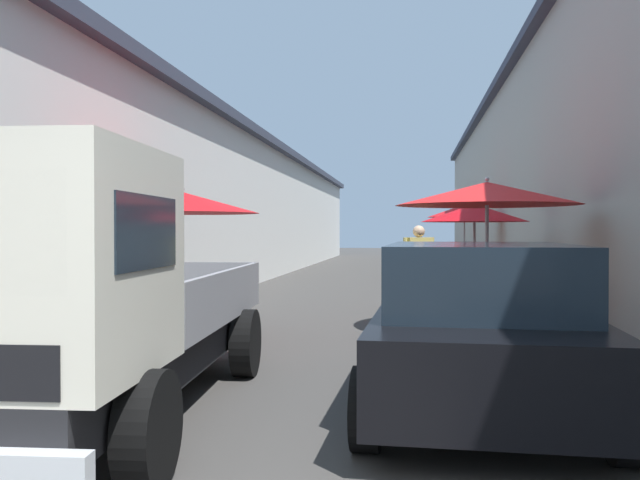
% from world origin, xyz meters
% --- Properties ---
extents(ground, '(90.00, 90.00, 0.00)m').
position_xyz_m(ground, '(13.50, 0.00, 0.00)').
color(ground, '#3D3A38').
extents(building_left_whitewash, '(49.80, 7.50, 4.51)m').
position_xyz_m(building_left_whitewash, '(15.75, 7.10, 2.26)').
color(building_left_whitewash, silver).
rests_on(building_left_whitewash, ground).
extents(fruit_stall_near_left, '(2.13, 2.13, 2.17)m').
position_xyz_m(fruit_stall_near_left, '(12.18, -2.11, 1.61)').
color(fruit_stall_near_left, '#9E9EA3').
rests_on(fruit_stall_near_left, ground).
extents(fruit_stall_near_right, '(2.21, 2.21, 2.19)m').
position_xyz_m(fruit_stall_near_right, '(7.86, 2.41, 1.53)').
color(fruit_stall_near_right, '#9E9EA3').
rests_on(fruit_stall_near_right, ground).
extents(fruit_stall_far_left, '(2.78, 2.78, 2.38)m').
position_xyz_m(fruit_stall_far_left, '(9.03, -2.03, 1.89)').
color(fruit_stall_far_left, '#9E9EA3').
rests_on(fruit_stall_far_left, ground).
extents(fruit_stall_mid_lane, '(2.26, 2.26, 2.45)m').
position_xyz_m(fruit_stall_mid_lane, '(19.43, -2.52, 1.89)').
color(fruit_stall_mid_lane, '#9E9EA3').
rests_on(fruit_stall_mid_lane, ground).
extents(hatchback_car, '(3.96, 2.03, 1.45)m').
position_xyz_m(hatchback_car, '(4.68, -1.45, 0.74)').
color(hatchback_car, black).
rests_on(hatchback_car, ground).
extents(delivery_truck, '(5.01, 2.18, 2.08)m').
position_xyz_m(delivery_truck, '(3.20, 1.64, 1.04)').
color(delivery_truck, black).
rests_on(delivery_truck, ground).
extents(vendor_by_crates, '(0.41, 0.59, 1.66)m').
position_xyz_m(vendor_by_crates, '(11.37, -1.01, 0.97)').
color(vendor_by_crates, '#665B4C').
rests_on(vendor_by_crates, ground).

